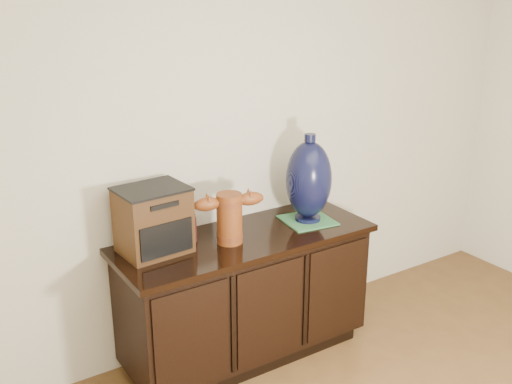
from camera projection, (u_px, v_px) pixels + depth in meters
sideboard at (245, 295)px, 3.41m from camera, size 1.46×0.56×0.75m
terracotta_vessel at (229, 215)px, 3.16m from camera, size 0.39×0.17×0.27m
tv_radio at (153, 220)px, 3.05m from camera, size 0.37×0.30×0.35m
green_mat at (308, 220)px, 3.50m from camera, size 0.31×0.31×0.01m
lamp_base at (309, 180)px, 3.42m from camera, size 0.30×0.30×0.51m
spray_can at (191, 227)px, 3.20m from camera, size 0.06×0.06×0.17m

